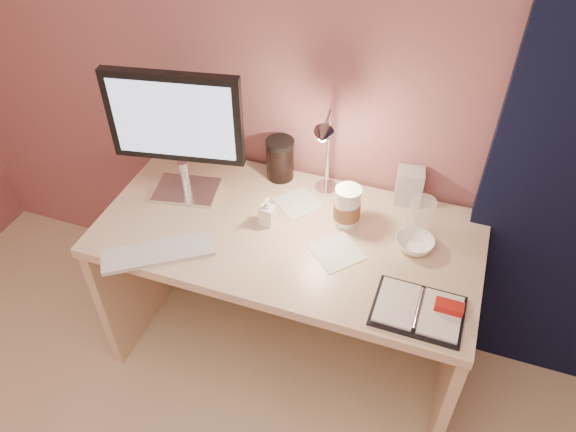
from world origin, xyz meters
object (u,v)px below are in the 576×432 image
(planner, at_px, (421,310))
(bowl, at_px, (415,244))
(dark_jar, at_px, (280,161))
(coffee_cup, at_px, (347,207))
(monitor, at_px, (176,125))
(desk, at_px, (294,259))
(desk_lamp, at_px, (318,152))
(lotion_bottle, at_px, (267,211))
(product_box, at_px, (409,186))
(clear_cup, at_px, (420,218))
(keyboard, at_px, (158,253))

(planner, distance_m, bowl, 0.29)
(planner, xyz_separation_m, bowl, (-0.07, 0.28, 0.01))
(dark_jar, bearing_deg, coffee_cup, -29.05)
(monitor, bearing_deg, dark_jar, 24.51)
(desk, height_order, desk_lamp, desk_lamp)
(bowl, distance_m, dark_jar, 0.64)
(bowl, xyz_separation_m, desk_lamp, (-0.40, 0.11, 0.22))
(monitor, bearing_deg, desk, -10.52)
(lotion_bottle, relative_size, product_box, 0.76)
(planner, relative_size, product_box, 1.94)
(monitor, height_order, product_box, monitor)
(bowl, bearing_deg, dark_jar, 158.67)
(monitor, xyz_separation_m, dark_jar, (0.32, 0.22, -0.24))
(bowl, relative_size, product_box, 0.91)
(monitor, xyz_separation_m, planner, (0.97, -0.29, -0.30))
(monitor, distance_m, planner, 1.06)
(monitor, relative_size, dark_jar, 3.36)
(desk, bearing_deg, desk_lamp, 63.35)
(planner, distance_m, desk_lamp, 0.65)
(bowl, bearing_deg, coffee_cup, 169.42)
(lotion_bottle, bearing_deg, coffee_cup, 19.48)
(coffee_cup, relative_size, lotion_bottle, 1.41)
(lotion_bottle, height_order, product_box, product_box)
(bowl, bearing_deg, monitor, 179.43)
(bowl, xyz_separation_m, product_box, (-0.07, 0.25, 0.05))
(desk, xyz_separation_m, lotion_bottle, (-0.09, -0.06, 0.28))
(monitor, bearing_deg, lotion_bottle, -19.39)
(coffee_cup, height_order, product_box, coffee_cup)
(planner, xyz_separation_m, dark_jar, (-0.66, 0.51, 0.07))
(bowl, bearing_deg, clear_cup, 90.66)
(dark_jar, bearing_deg, product_box, 1.72)
(coffee_cup, xyz_separation_m, bowl, (0.26, -0.05, -0.05))
(desk, distance_m, bowl, 0.51)
(desk, bearing_deg, monitor, -179.98)
(keyboard, xyz_separation_m, product_box, (0.77, 0.58, 0.07))
(clear_cup, relative_size, bowl, 1.18)
(monitor, height_order, clear_cup, monitor)
(monitor, relative_size, product_box, 3.54)
(coffee_cup, distance_m, clear_cup, 0.26)
(desk, relative_size, dark_jar, 8.97)
(keyboard, relative_size, desk_lamp, 0.99)
(desk_lamp, bearing_deg, desk, -123.04)
(clear_cup, height_order, dark_jar, clear_cup)
(coffee_cup, xyz_separation_m, lotion_bottle, (-0.28, -0.10, -0.02))
(planner, bearing_deg, dark_jar, 142.91)
(coffee_cup, bearing_deg, product_box, 45.75)
(clear_cup, distance_m, lotion_bottle, 0.55)
(monitor, bearing_deg, product_box, 5.33)
(clear_cup, bearing_deg, lotion_bottle, -167.46)
(keyboard, bearing_deg, product_box, 2.63)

